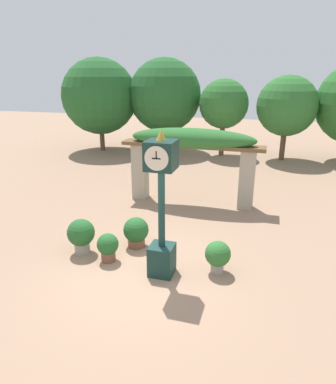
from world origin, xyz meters
name	(u,v)px	position (x,y,z in m)	size (l,w,h in m)	color
ground_plane	(144,273)	(0.00, 0.00, 0.00)	(60.00, 60.00, 0.00)	#9E7A60
pedestal_clock	(162,206)	(0.40, 0.13, 1.68)	(0.61, 0.66, 3.36)	#14332D
pergola	(192,147)	(0.00, 4.90, 2.03)	(4.97, 1.10, 2.68)	#A89E89
potted_plant_near_left	(218,255)	(1.63, 0.53, 0.45)	(0.60, 0.60, 0.79)	gray
potted_plant_near_right	(136,231)	(-0.66, 1.19, 0.44)	(0.68, 0.68, 0.83)	brown
potted_plant_far_left	(81,234)	(-1.88, 0.48, 0.52)	(0.71, 0.71, 0.92)	gray
potted_plant_far_right	(108,246)	(-1.05, 0.30, 0.40)	(0.54, 0.54, 0.72)	brown
tree_line	(206,99)	(-0.99, 12.84, 3.09)	(18.14, 5.35, 5.36)	brown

